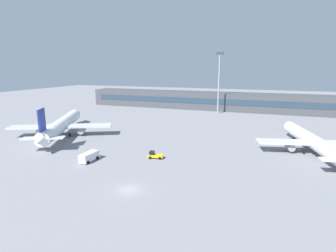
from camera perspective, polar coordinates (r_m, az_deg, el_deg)
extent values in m
plane|color=gray|center=(85.19, 4.57, -2.33)|extent=(400.00, 400.00, 0.00)
cube|color=#3F4247|center=(141.25, 11.14, 5.20)|extent=(144.14, 12.00, 9.00)
cube|color=#263847|center=(135.26, 10.74, 5.10)|extent=(136.93, 0.16, 2.80)
cylinder|color=white|center=(93.05, -21.69, 0.28)|extent=(20.60, 35.68, 4.00)
cone|color=white|center=(112.87, -19.01, 2.47)|extent=(5.37, 5.64, 3.80)
cone|color=white|center=(73.94, -25.75, -3.05)|extent=(4.30, 4.83, 2.80)
cube|color=navy|center=(75.85, -25.32, 1.15)|extent=(2.42, 4.31, 5.79)
cube|color=silver|center=(76.51, -25.07, -2.33)|extent=(10.74, 7.37, 0.25)
cube|color=silver|center=(92.12, -21.84, -0.05)|extent=(30.50, 18.71, 0.53)
cylinder|color=gray|center=(90.95, -17.93, -0.87)|extent=(3.40, 3.96, 2.11)
cylinder|color=gray|center=(94.31, -25.47, -1.03)|extent=(3.40, 3.96, 2.11)
cylinder|color=black|center=(106.22, -19.75, 0.21)|extent=(0.85, 1.13, 1.05)
cylinder|color=black|center=(91.00, -20.22, -1.77)|extent=(0.85, 1.13, 1.05)
cylinder|color=black|center=(92.47, -23.51, -1.83)|extent=(0.85, 1.13, 1.05)
cylinder|color=silver|center=(78.74, 28.26, -2.75)|extent=(11.78, 32.95, 3.50)
cone|color=silver|center=(95.26, 24.16, 0.06)|extent=(4.19, 4.57, 3.32)
cube|color=silver|center=(77.98, 28.49, -3.12)|extent=(27.84, 11.28, 0.46)
cylinder|color=gray|center=(80.63, 32.02, -4.00)|extent=(2.53, 3.32, 1.84)
cylinder|color=gray|center=(76.32, 24.56, -4.05)|extent=(2.53, 3.32, 1.84)
cylinder|color=black|center=(89.80, 25.31, -2.43)|extent=(0.59, 0.98, 0.92)
cylinder|color=black|center=(78.73, 30.18, -4.91)|extent=(0.59, 0.98, 0.92)
cylinder|color=black|center=(76.85, 26.93, -4.95)|extent=(0.59, 0.98, 0.92)
cube|color=yellow|center=(65.22, -2.66, -6.35)|extent=(3.82, 2.17, 0.60)
cube|color=black|center=(65.20, -3.45, -5.76)|extent=(1.35, 1.59, 0.90)
cylinder|color=black|center=(66.28, -3.55, -6.32)|extent=(0.74, 0.38, 0.70)
cylinder|color=black|center=(64.85, -3.85, -6.76)|extent=(0.74, 0.38, 0.70)
cylinder|color=black|center=(65.82, -1.49, -6.44)|extent=(0.74, 0.38, 0.70)
cylinder|color=black|center=(64.37, -1.75, -6.88)|extent=(0.74, 0.38, 0.70)
cube|color=white|center=(65.78, -16.49, -6.26)|extent=(2.16, 5.26, 1.90)
cube|color=#1E2633|center=(64.17, -17.62, -6.33)|extent=(1.90, 0.22, 0.70)
cylinder|color=black|center=(65.41, -18.08, -7.16)|extent=(0.30, 0.77, 0.76)
cylinder|color=black|center=(64.17, -16.67, -7.45)|extent=(0.30, 0.77, 0.76)
cylinder|color=black|center=(67.88, -16.24, -6.33)|extent=(0.30, 0.77, 0.76)
cylinder|color=black|center=(66.68, -14.85, -6.58)|extent=(0.30, 0.77, 0.76)
cylinder|color=gray|center=(128.94, 10.76, 8.64)|extent=(0.70, 0.70, 27.29)
cube|color=#333338|center=(128.85, 11.03, 14.97)|extent=(3.20, 0.80, 1.20)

